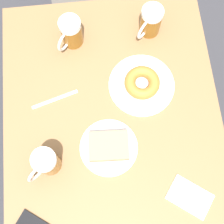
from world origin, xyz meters
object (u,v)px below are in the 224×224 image
object	(u,v)px
napkin_folded	(190,197)
fork	(55,99)
beer_mug_left	(71,33)
plate_with_donut	(142,84)
beer_mug_center	(150,21)
beer_mug_right	(46,163)
plate_with_cake	(109,147)

from	to	relation	value
napkin_folded	fork	bearing A→B (deg)	137.76
beer_mug_left	plate_with_donut	bearing A→B (deg)	-41.19
beer_mug_left	beer_mug_center	distance (m)	0.30
beer_mug_left	beer_mug_right	xyz separation A→B (m)	(-0.11, -0.48, 0.00)
plate_with_donut	beer_mug_left	distance (m)	0.33
plate_with_cake	fork	distance (m)	0.27
plate_with_cake	beer_mug_right	distance (m)	0.22
beer_mug_left	beer_mug_center	world-z (taller)	same
plate_with_cake	plate_with_donut	xyz separation A→B (m)	(0.15, 0.22, -0.00)
plate_with_cake	plate_with_donut	world-z (taller)	plate_with_cake
plate_with_donut	fork	distance (m)	0.33
plate_with_cake	beer_mug_right	world-z (taller)	beer_mug_right
beer_mug_right	napkin_folded	distance (m)	0.50
plate_with_donut	beer_mug_right	size ratio (longest dim) A/B	1.91
beer_mug_left	beer_mug_right	distance (m)	0.49
beer_mug_right	fork	world-z (taller)	beer_mug_right
plate_with_donut	napkin_folded	bearing A→B (deg)	-75.16
plate_with_donut	napkin_folded	xyz separation A→B (m)	(0.11, -0.42, -0.02)
plate_with_cake	fork	world-z (taller)	plate_with_cake
fork	plate_with_donut	bearing A→B (deg)	3.79
plate_with_cake	beer_mug_right	xyz separation A→B (m)	(-0.21, -0.04, 0.04)
beer_mug_left	fork	size ratio (longest dim) A/B	0.74
plate_with_donut	napkin_folded	size ratio (longest dim) A/B	1.44
napkin_folded	fork	size ratio (longest dim) A/B	0.98
beer_mug_center	beer_mug_right	distance (m)	0.64
beer_mug_center	napkin_folded	xyz separation A→B (m)	(0.05, -0.65, -0.06)
plate_with_cake	plate_with_donut	distance (m)	0.27
beer_mug_center	napkin_folded	distance (m)	0.66
fork	napkin_folded	bearing A→B (deg)	-42.24
plate_with_donut	fork	bearing A→B (deg)	-176.21
beer_mug_left	beer_mug_right	size ratio (longest dim) A/B	1.00
plate_with_cake	beer_mug_center	xyz separation A→B (m)	(0.21, 0.45, 0.04)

